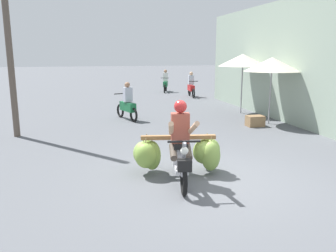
# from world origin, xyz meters

# --- Properties ---
(ground_plane) EXTENTS (120.00, 120.00, 0.00)m
(ground_plane) POSITION_xyz_m (0.00, 0.00, 0.00)
(ground_plane) COLOR #56595E
(motorbike_main_loaded) EXTENTS (1.80, 1.92, 1.58)m
(motorbike_main_loaded) POSITION_xyz_m (-0.61, 0.45, 0.50)
(motorbike_main_loaded) COLOR black
(motorbike_main_loaded) RESTS_ON ground
(motorbike_distant_ahead_left) EXTENTS (0.69, 1.57, 1.40)m
(motorbike_distant_ahead_left) POSITION_xyz_m (2.64, 15.41, 0.57)
(motorbike_distant_ahead_left) COLOR black
(motorbike_distant_ahead_left) RESTS_ON ground
(motorbike_distant_ahead_right) EXTENTS (0.50, 1.62, 1.40)m
(motorbike_distant_ahead_right) POSITION_xyz_m (3.46, 12.60, 0.57)
(motorbike_distant_ahead_right) COLOR black
(motorbike_distant_ahead_right) RESTS_ON ground
(motorbike_distant_far_ahead) EXTENTS (0.72, 1.55, 1.40)m
(motorbike_distant_far_ahead) POSITION_xyz_m (-0.87, 6.59, 0.57)
(motorbike_distant_far_ahead) COLOR black
(motorbike_distant_far_ahead) RESTS_ON ground
(shopfront_building) EXTENTS (4.56, 10.22, 4.26)m
(shopfront_building) POSITION_xyz_m (6.78, 6.79, 2.13)
(shopfront_building) COLOR gray
(shopfront_building) RESTS_ON ground
(market_umbrella_near_shop) EXTENTS (1.97, 1.97, 2.39)m
(market_umbrella_near_shop) POSITION_xyz_m (3.84, 6.97, 2.15)
(market_umbrella_near_shop) COLOR #99999E
(market_umbrella_near_shop) RESTS_ON ground
(market_umbrella_further_along) EXTENTS (1.90, 1.90, 2.29)m
(market_umbrella_further_along) POSITION_xyz_m (3.85, 4.74, 2.05)
(market_umbrella_further_along) COLOR #99999E
(market_umbrella_further_along) RESTS_ON ground
(produce_crate) EXTENTS (0.56, 0.40, 0.36)m
(produce_crate) POSITION_xyz_m (3.18, 4.46, 0.18)
(produce_crate) COLOR olive
(produce_crate) RESTS_ON ground
(utility_pole) EXTENTS (0.18, 0.18, 6.25)m
(utility_pole) POSITION_xyz_m (-4.38, 4.81, 3.13)
(utility_pole) COLOR brown
(utility_pole) RESTS_ON ground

